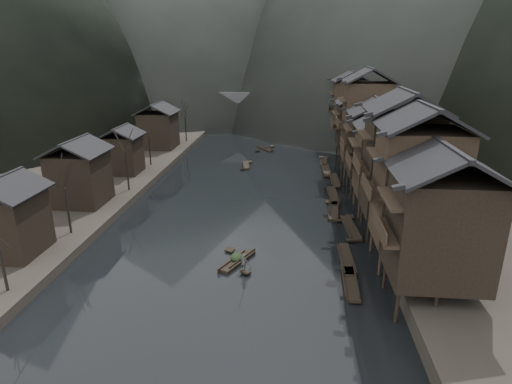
# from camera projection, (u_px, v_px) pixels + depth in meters

# --- Properties ---
(water) EXTENTS (300.00, 300.00, 0.00)m
(water) POSITION_uv_depth(u_px,v_px,m) (231.00, 252.00, 43.55)
(water) COLOR black
(water) RESTS_ON ground
(right_bank) EXTENTS (40.00, 200.00, 1.80)m
(right_bank) POSITION_uv_depth(u_px,v_px,m) (453.00, 156.00, 77.91)
(right_bank) COLOR #2D2823
(right_bank) RESTS_ON ground
(left_bank) EXTENTS (40.00, 200.00, 1.20)m
(left_bank) POSITION_uv_depth(u_px,v_px,m) (85.00, 150.00, 84.14)
(left_bank) COLOR #2D2823
(left_bank) RESTS_ON ground
(stilt_houses) EXTENTS (9.00, 67.60, 17.04)m
(stilt_houses) POSITION_uv_depth(u_px,v_px,m) (378.00, 131.00, 57.35)
(stilt_houses) COLOR black
(stilt_houses) RESTS_ON ground
(left_houses) EXTENTS (8.10, 53.20, 8.73)m
(left_houses) POSITION_uv_depth(u_px,v_px,m) (112.00, 149.00, 62.50)
(left_houses) COLOR black
(left_houses) RESTS_ON left_bank
(bare_trees) EXTENTS (3.97, 62.24, 7.95)m
(bare_trees) POSITION_uv_depth(u_px,v_px,m) (133.00, 144.00, 61.17)
(bare_trees) COLOR black
(bare_trees) RESTS_ON left_bank
(moored_sampans) EXTENTS (3.25, 48.79, 0.47)m
(moored_sampans) POSITION_uv_depth(u_px,v_px,m) (335.00, 201.00, 57.30)
(moored_sampans) COLOR black
(moored_sampans) RESTS_ON water
(midriver_boats) EXTENTS (5.08, 18.47, 0.44)m
(midriver_boats) POSITION_uv_depth(u_px,v_px,m) (256.00, 156.00, 80.88)
(midriver_boats) COLOR black
(midriver_boats) RESTS_ON water
(stone_bridge) EXTENTS (40.00, 6.00, 9.00)m
(stone_bridge) POSITION_uv_depth(u_px,v_px,m) (272.00, 107.00, 109.80)
(stone_bridge) COLOR #4C4C4F
(stone_bridge) RESTS_ON ground
(hero_sampan) EXTENTS (3.20, 5.30, 0.44)m
(hero_sampan) POSITION_uv_depth(u_px,v_px,m) (237.00, 261.00, 41.28)
(hero_sampan) COLOR black
(hero_sampan) RESTS_ON water
(cargo_heap) EXTENTS (1.20, 1.57, 0.72)m
(cargo_heap) POSITION_uv_depth(u_px,v_px,m) (236.00, 254.00, 41.31)
(cargo_heap) COLOR black
(cargo_heap) RESTS_ON hero_sampan
(boatman) EXTENTS (0.69, 0.58, 1.61)m
(boatman) POSITION_uv_depth(u_px,v_px,m) (244.00, 260.00, 39.26)
(boatman) COLOR #515053
(boatman) RESTS_ON hero_sampan
(bamboo_pole) EXTENTS (1.12, 2.65, 3.60)m
(bamboo_pole) POSITION_uv_depth(u_px,v_px,m) (245.00, 234.00, 38.40)
(bamboo_pole) COLOR #8C7A51
(bamboo_pole) RESTS_ON boatman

